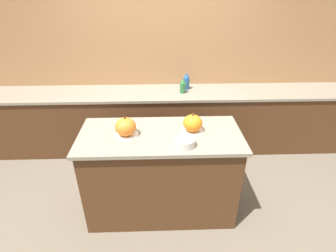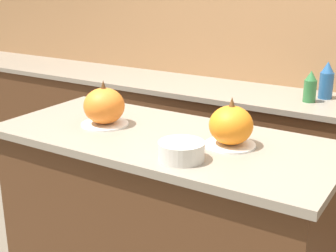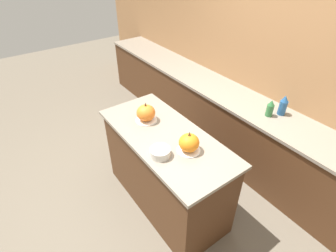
% 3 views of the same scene
% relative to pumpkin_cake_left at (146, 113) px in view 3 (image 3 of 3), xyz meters
% --- Properties ---
extents(ground_plane, '(12.00, 12.00, 0.00)m').
position_rel_pumpkin_cake_left_xyz_m(ground_plane, '(0.32, 0.01, -1.04)').
color(ground_plane, '#665B4C').
extents(wall_back, '(8.00, 0.06, 2.50)m').
position_rel_pumpkin_cake_left_xyz_m(wall_back, '(0.32, 1.57, 0.21)').
color(wall_back, '#9E7047').
rests_on(wall_back, ground_plane).
extents(kitchen_island, '(1.54, 0.69, 0.95)m').
position_rel_pumpkin_cake_left_xyz_m(kitchen_island, '(0.32, 0.01, -0.56)').
color(kitchen_island, '#4C2D19').
rests_on(kitchen_island, ground_plane).
extents(back_counter, '(6.00, 0.60, 0.88)m').
position_rel_pumpkin_cake_left_xyz_m(back_counter, '(0.32, 1.24, -0.60)').
color(back_counter, '#4C2D19').
rests_on(back_counter, ground_plane).
extents(pumpkin_cake_left, '(0.22, 0.22, 0.21)m').
position_rel_pumpkin_cake_left_xyz_m(pumpkin_cake_left, '(0.00, 0.00, 0.00)').
color(pumpkin_cake_left, white).
rests_on(pumpkin_cake_left, kitchen_island).
extents(pumpkin_cake_right, '(0.21, 0.21, 0.21)m').
position_rel_pumpkin_cake_left_xyz_m(pumpkin_cake_right, '(0.62, 0.05, -0.00)').
color(pumpkin_cake_right, white).
rests_on(pumpkin_cake_right, kitchen_island).
extents(bottle_tall, '(0.09, 0.09, 0.24)m').
position_rel_pumpkin_cake_left_xyz_m(bottle_tall, '(0.69, 1.35, -0.05)').
color(bottle_tall, '#235184').
rests_on(bottle_tall, back_counter).
extents(bottle_short, '(0.08, 0.08, 0.19)m').
position_rel_pumpkin_cake_left_xyz_m(bottle_short, '(0.63, 1.21, -0.07)').
color(bottle_short, '#2D6B38').
rests_on(bottle_short, back_counter).
extents(mixing_bowl, '(0.18, 0.18, 0.07)m').
position_rel_pumpkin_cake_left_xyz_m(mixing_bowl, '(0.53, -0.19, -0.05)').
color(mixing_bowl, beige).
rests_on(mixing_bowl, kitchen_island).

